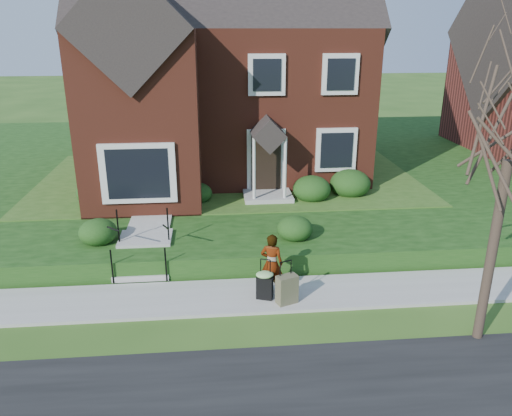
{
  "coord_description": "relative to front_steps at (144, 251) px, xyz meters",
  "views": [
    {
      "loc": [
        -0.66,
        -10.36,
        6.02
      ],
      "look_at": [
        0.49,
        2.0,
        1.52
      ],
      "focal_mm": 35.0,
      "sensor_mm": 36.0,
      "label": 1
    }
  ],
  "objects": [
    {
      "name": "terrace",
      "position": [
        6.5,
        9.06,
        -0.17
      ],
      "size": [
        44.0,
        20.0,
        0.6
      ],
      "primitive_type": "cube",
      "color": "#15380F",
      "rests_on": "ground"
    },
    {
      "name": "woman",
      "position": [
        3.18,
        -1.73,
        0.34
      ],
      "size": [
        0.63,
        0.52,
        1.47
      ],
      "primitive_type": "imported",
      "rotation": [
        0.0,
        0.0,
        2.77
      ],
      "color": "#999999",
      "rests_on": "sidewalk"
    },
    {
      "name": "ground",
      "position": [
        2.5,
        -1.84,
        -0.47
      ],
      "size": [
        120.0,
        120.0,
        0.0
      ],
      "primitive_type": "plane",
      "color": "#2D5119",
      "rests_on": "ground"
    },
    {
      "name": "suitcase_olive",
      "position": [
        3.47,
        -2.3,
        -0.05
      ],
      "size": [
        0.54,
        0.42,
        1.03
      ],
      "rotation": [
        0.0,
        0.0,
        0.38
      ],
      "color": "brown",
      "rests_on": "sidewalk"
    },
    {
      "name": "tree_verge",
      "position": [
        7.21,
        -3.89,
        3.63
      ],
      "size": [
        4.11,
        4.11,
        5.88
      ],
      "color": "#4A3A2D",
      "rests_on": "ground"
    },
    {
      "name": "suitcase_black",
      "position": [
        2.98,
        -2.06,
        -0.01
      ],
      "size": [
        0.49,
        0.45,
        0.98
      ],
      "rotation": [
        0.0,
        0.0,
        -0.33
      ],
      "color": "black",
      "rests_on": "sidewalk"
    },
    {
      "name": "front_steps",
      "position": [
        0.0,
        0.0,
        0.0
      ],
      "size": [
        1.4,
        2.02,
        1.5
      ],
      "color": "#9E9B93",
      "rests_on": "ground"
    },
    {
      "name": "main_house",
      "position": [
        2.29,
        7.76,
        4.79
      ],
      "size": [
        10.4,
        10.2,
        9.4
      ],
      "color": "maroon",
      "rests_on": "terrace"
    },
    {
      "name": "foundation_shrubs",
      "position": [
        2.09,
        3.02,
        0.6
      ],
      "size": [
        9.77,
        4.76,
        1.13
      ],
      "color": "black",
      "rests_on": "terrace"
    },
    {
      "name": "sidewalk",
      "position": [
        2.5,
        -1.84,
        -0.43
      ],
      "size": [
        60.0,
        1.6,
        0.08
      ],
      "primitive_type": "cube",
      "color": "#9E9B93",
      "rests_on": "ground"
    },
    {
      "name": "walkway",
      "position": [
        0.0,
        3.16,
        0.16
      ],
      "size": [
        1.2,
        6.0,
        0.06
      ],
      "primitive_type": "cube",
      "color": "#9E9B93",
      "rests_on": "terrace"
    }
  ]
}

